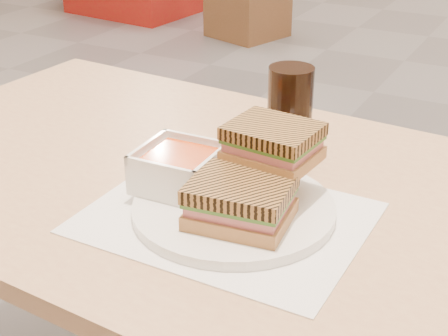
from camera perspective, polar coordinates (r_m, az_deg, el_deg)
The scene contains 8 objects.
main_table at distance 1.08m, azimuth -1.29°, elevation -6.22°, with size 1.24×0.77×0.75m.
tray_liner at distance 0.92m, azimuth 0.17°, elevation -4.26°, with size 0.37×0.29×0.00m.
plate at distance 0.92m, azimuth 0.83°, elevation -3.49°, with size 0.28×0.28×0.02m.
soup_bowl at distance 0.95m, azimuth -3.84°, elevation -0.16°, with size 0.11×0.11×0.06m.
panini_lower at distance 0.86m, azimuth 1.41°, elevation -2.85°, with size 0.14×0.12×0.06m.
panini_upper at distance 0.91m, azimuth 4.19°, elevation 2.14°, with size 0.13×0.11×0.05m.
cola_glass at distance 1.06m, azimuth 5.62°, elevation 4.62°, with size 0.07×0.07×0.15m.
bg_chair_0r at distance 4.58m, azimuth 2.05°, elevation 14.08°, with size 0.53×0.53×0.48m.
Camera 1 is at (0.39, -2.71, 1.22)m, focal length 53.57 mm.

